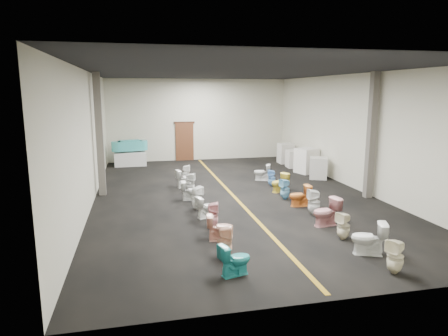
{
  "coord_description": "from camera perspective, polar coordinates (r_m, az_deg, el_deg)",
  "views": [
    {
      "loc": [
        -3.45,
        -14.19,
        3.81
      ],
      "look_at": [
        -0.08,
        1.0,
        0.82
      ],
      "focal_mm": 32.0,
      "sensor_mm": 36.0,
      "label": 1
    }
  ],
  "objects": [
    {
      "name": "toilet_right_1",
      "position": [
        10.16,
        19.95,
        -9.42
      ],
      "size": [
        0.9,
        0.71,
        0.81
      ],
      "primitive_type": "imported",
      "rotation": [
        0.0,
        0.0,
        -1.96
      ],
      "color": "white",
      "rests_on": "floor"
    },
    {
      "name": "ceiling",
      "position": [
        14.62,
        1.19,
        13.57
      ],
      "size": [
        16.0,
        16.0,
        0.0
      ],
      "primitive_type": "plane",
      "rotation": [
        3.14,
        0.0,
        0.0
      ],
      "color": "black",
      "rests_on": "ground"
    },
    {
      "name": "back_door",
      "position": [
        22.46,
        -5.65,
        3.76
      ],
      "size": [
        1.0,
        0.1,
        2.1
      ],
      "primitive_type": "cube",
      "color": "#562D19",
      "rests_on": "floor"
    },
    {
      "name": "bathtub",
      "position": [
        21.26,
        -13.32,
        3.17
      ],
      "size": [
        1.83,
        0.92,
        0.55
      ],
      "rotation": [
        0.0,
        0.0,
        0.22
      ],
      "color": "teal",
      "rests_on": "display_table"
    },
    {
      "name": "wall_front",
      "position": [
        7.26,
        16.23,
        -1.99
      ],
      "size": [
        10.0,
        0.0,
        10.0
      ],
      "primitive_type": "plane",
      "rotation": [
        -1.57,
        0.0,
        0.0
      ],
      "color": "beige",
      "rests_on": "ground"
    },
    {
      "name": "appliance_crate_d",
      "position": [
        21.76,
        8.8,
        2.08
      ],
      "size": [
        0.75,
        0.75,
        1.06
      ],
      "primitive_type": "cube",
      "rotation": [
        0.0,
        0.0,
        -0.01
      ],
      "color": "silver",
      "rests_on": "floor"
    },
    {
      "name": "toilet_left_2",
      "position": [
        10.44,
        -0.59,
        -8.51
      ],
      "size": [
        0.73,
        0.49,
        0.69
      ],
      "primitive_type": "imported",
      "rotation": [
        0.0,
        0.0,
        1.41
      ],
      "color": "#EEAA95",
      "rests_on": "floor"
    },
    {
      "name": "column_left",
      "position": [
        15.33,
        -17.36,
        4.53
      ],
      "size": [
        0.25,
        0.25,
        4.5
      ],
      "primitive_type": "cube",
      "color": "#59544C",
      "rests_on": "floor"
    },
    {
      "name": "toilet_left_6",
      "position": [
        14.24,
        -4.77,
        -3.25
      ],
      "size": [
        0.74,
        0.51,
        0.69
      ],
      "primitive_type": "imported",
      "rotation": [
        0.0,
        0.0,
        1.38
      ],
      "color": "white",
      "rests_on": "floor"
    },
    {
      "name": "toilet_right_7",
      "position": [
        15.5,
        7.94,
        -2.09
      ],
      "size": [
        0.81,
        0.63,
        0.72
      ],
      "primitive_type": "imported",
      "rotation": [
        0.0,
        0.0,
        -1.2
      ],
      "color": "yellow",
      "rests_on": "floor"
    },
    {
      "name": "column_right",
      "position": [
        15.19,
        20.31,
        4.3
      ],
      "size": [
        0.25,
        0.25,
        4.5
      ],
      "primitive_type": "cube",
      "color": "#59544C",
      "rests_on": "floor"
    },
    {
      "name": "toilet_left_7",
      "position": [
        15.21,
        -4.88,
        -2.16
      ],
      "size": [
        0.47,
        0.46,
        0.78
      ],
      "primitive_type": "imported",
      "rotation": [
        0.0,
        0.0,
        1.16
      ],
      "color": "silver",
      "rests_on": "floor"
    },
    {
      "name": "wall_back",
      "position": [
        22.51,
        -3.69,
        6.88
      ],
      "size": [
        10.0,
        0.0,
        10.0
      ],
      "primitive_type": "plane",
      "rotation": [
        1.57,
        0.0,
        0.0
      ],
      "color": "beige",
      "rests_on": "ground"
    },
    {
      "name": "toilet_left_0",
      "position": [
        8.59,
        1.58,
        -12.92
      ],
      "size": [
        0.76,
        0.55,
        0.7
      ],
      "primitive_type": "imported",
      "rotation": [
        0.0,
        0.0,
        1.82
      ],
      "color": "teal",
      "rests_on": "floor"
    },
    {
      "name": "toilet_left_9",
      "position": [
        17.16,
        -5.47,
        -0.77
      ],
      "size": [
        0.41,
        0.4,
        0.73
      ],
      "primitive_type": "imported",
      "rotation": [
        0.0,
        0.0,
        1.31
      ],
      "color": "white",
      "rests_on": "floor"
    },
    {
      "name": "appliance_crate_c",
      "position": [
        20.63,
        10.04,
        1.29
      ],
      "size": [
        0.84,
        0.84,
        0.87
      ],
      "primitive_type": "cube",
      "rotation": [
        0.0,
        0.0,
        -0.09
      ],
      "color": "silver",
      "rests_on": "floor"
    },
    {
      "name": "door_frame",
      "position": [
        22.36,
        -5.71,
        6.49
      ],
      "size": [
        1.15,
        0.08,
        0.1
      ],
      "primitive_type": "cube",
      "color": "#331C11",
      "rests_on": "back_door"
    },
    {
      "name": "floor",
      "position": [
        15.09,
        1.12,
        -3.75
      ],
      "size": [
        16.0,
        16.0,
        0.0
      ],
      "primitive_type": "plane",
      "color": "black",
      "rests_on": "ground"
    },
    {
      "name": "wall_left",
      "position": [
        14.36,
        -18.68,
        4.06
      ],
      "size": [
        0.0,
        16.0,
        16.0
      ],
      "primitive_type": "plane",
      "rotation": [
        1.57,
        0.0,
        1.57
      ],
      "color": "beige",
      "rests_on": "ground"
    },
    {
      "name": "toilet_right_0",
      "position": [
        9.37,
        23.28,
        -11.52
      ],
      "size": [
        0.47,
        0.46,
        0.77
      ],
      "primitive_type": "imported",
      "rotation": [
        0.0,
        0.0,
        -1.14
      ],
      "color": "#EDE4C3",
      "rests_on": "floor"
    },
    {
      "name": "toilet_right_3",
      "position": [
        11.88,
        14.41,
        -6.11
      ],
      "size": [
        0.86,
        0.57,
        0.82
      ],
      "primitive_type": "imported",
      "rotation": [
        0.0,
        0.0,
        -1.42
      ],
      "color": "#CE898C",
      "rests_on": "floor"
    },
    {
      "name": "toilet_right_5",
      "position": [
        13.68,
        10.79,
        -3.92
      ],
      "size": [
        0.72,
        0.42,
        0.73
      ],
      "primitive_type": "imported",
      "rotation": [
        0.0,
        0.0,
        -1.59
      ],
      "color": "orange",
      "rests_on": "floor"
    },
    {
      "name": "appliance_crate_b",
      "position": [
        19.29,
        11.7,
        1.03
      ],
      "size": [
        1.09,
        1.09,
        1.18
      ],
      "primitive_type": "cube",
      "rotation": [
        0.0,
        0.0,
        0.34
      ],
      "color": "white",
      "rests_on": "floor"
    },
    {
      "name": "aisle_stripe",
      "position": [
        15.09,
        1.12,
        -3.74
      ],
      "size": [
        0.12,
        15.6,
        0.01
      ],
      "primitive_type": "cube",
      "color": "#966F15",
      "rests_on": "floor"
    },
    {
      "name": "appliance_crate_a",
      "position": [
        18.17,
        13.32,
        -0.01
      ],
      "size": [
        0.97,
        0.97,
        0.94
      ],
      "primitive_type": "cube",
      "rotation": [
        0.0,
        0.0,
        -0.42
      ],
      "color": "beige",
      "rests_on": "floor"
    },
    {
      "name": "toilet_left_3",
      "position": [
        11.36,
        -1.69,
        -6.75
      ],
      "size": [
        0.4,
        0.4,
        0.75
      ],
      "primitive_type": "imported",
      "rotation": [
        0.0,
        0.0,
        1.37
      ],
      "color": "pink",
      "rests_on": "floor"
    },
    {
      "name": "toilet_right_2",
      "position": [
        10.96,
        16.71,
        -7.92
      ],
      "size": [
        0.43,
        0.43,
        0.74
      ],
      "primitive_type": "imported",
      "rotation": [
        0.0,
        0.0,
        -1.22
      ],
      "color": "#F3E9C9",
      "rests_on": "floor"
    },
    {
      "name": "toilet_left_4",
      "position": [
        12.28,
        -2.49,
        -5.58
      ],
      "size": [
        0.74,
        0.55,
        0.67
      ],
      "primitive_type": "imported",
      "rotation": [
        0.0,
        0.0,
        1.86
      ],
      "color": "white",
      "rests_on": "floor"
    },
    {
      "name": "display_table",
      "position": [
        21.36,
        -13.23,
        1.28
      ],
      "size": [
        1.63,
        0.86,
        0.71
      ],
      "primitive_type": "cube",
      "rotation": [
        0.0,
        0.0,
        0.03
      ],
      "color": "silver",
      "rests_on": "floor"
    },
    {
      "name": "toilet_left_5",
      "position": [
        13.13,
        -3.9,
        -4.29
      ],
      "size": [
        0.46,
        0.46,
        0.77
      ],
      "primitive_type": "imported",
      "rotation": [
        0.0,
        0.0,
        1.98
      ],
      "color": "white",
      "rests_on": "floor"
    },
    {
      "name": "toilet_left_8",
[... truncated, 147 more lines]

